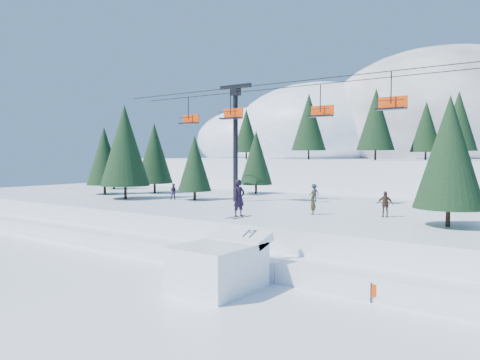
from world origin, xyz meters
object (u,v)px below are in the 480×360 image
Objects in this scene: chairlift at (354,118)px; banner_far at (404,294)px; banner_near at (301,277)px; jump_kicker at (220,264)px.

chairlift is 16.96× the size of banner_far.
chairlift is at bearing 101.59° from banner_near.
jump_kicker is at bearing -91.47° from chairlift.
jump_kicker is 1.90× the size of banner_near.
chairlift is at bearing 121.22° from banner_far.
banner_near is at bearing 41.58° from jump_kicker.
chairlift is at bearing 88.53° from jump_kicker.
chairlift is 17.21m from banner_far.
banner_far is (8.07, 2.83, -0.72)m from jump_kicker.
chairlift reaches higher than banner_near.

